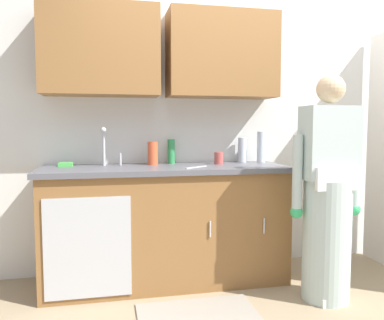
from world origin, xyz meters
The scene contains 14 objects.
ground_plane centered at (0.00, 0.00, 0.00)m, with size 9.00×9.00×0.00m, color #998466.
kitchen_wall_with_uppers centered at (-0.14, 0.99, 1.48)m, with size 4.80×0.44×2.70m.
counter_cabinet centered at (-0.55, 0.70, 0.45)m, with size 1.90×0.62×0.90m.
countertop centered at (-0.55, 0.70, 0.92)m, with size 1.96×0.66×0.04m, color #595960.
sink centered at (-0.99, 0.71, 0.93)m, with size 0.50×0.36×0.35m.
person_at_sink centered at (0.54, 0.13, 0.69)m, with size 0.55×0.34×1.62m.
floor_mat centered at (-0.43, 0.05, 0.01)m, with size 0.80×0.50×0.01m, color gray.
bottle_dish_liquid centered at (-0.64, 0.86, 1.04)m, with size 0.08×0.08×0.19m, color #E05933.
bottle_water_tall centered at (-0.47, 0.93, 1.04)m, with size 0.06×0.06×0.21m, color #2D8C4C.
bottle_soap centered at (0.17, 0.93, 1.05)m, with size 0.08×0.08×0.22m, color silver.
bottle_cleaner_spray centered at (0.33, 0.89, 1.08)m, with size 0.07×0.07×0.27m, color silver.
cup_by_sink centered at (-0.09, 0.79, 0.99)m, with size 0.08×0.08×0.10m, color #B24C47.
knife_on_counter centered at (-0.34, 0.56, 0.94)m, with size 0.24×0.02×0.01m, color silver.
sponge centered at (-1.33, 0.87, 0.96)m, with size 0.11×0.07×0.03m, color #4CBF4C.
Camera 1 is at (-1.00, -2.42, 1.26)m, focal length 37.08 mm.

